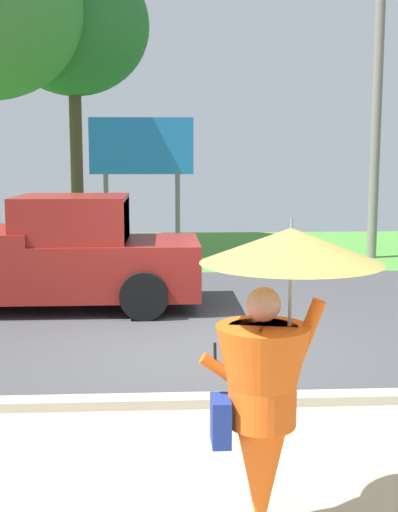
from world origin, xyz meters
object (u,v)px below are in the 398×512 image
at_px(tree_right_mid, 73,26).
at_px(monk_pedestrian, 270,370).
at_px(pickup_truck, 46,256).
at_px(utility_pole, 377,99).
at_px(roadside_billboard, 141,156).

bearing_deg(tree_right_mid, monk_pedestrian, -78.70).
height_order(pickup_truck, tree_right_mid, tree_right_mid).
bearing_deg(pickup_truck, utility_pole, 30.22).
relative_size(monk_pedestrian, pickup_truck, 0.41).
distance_m(monk_pedestrian, roadside_billboard, 12.99).
bearing_deg(tree_right_mid, roadside_billboard, -55.55).
bearing_deg(monk_pedestrian, utility_pole, 82.81).
height_order(pickup_truck, utility_pole, utility_pole).
distance_m(pickup_truck, utility_pole, 9.48).
distance_m(monk_pedestrian, pickup_truck, 7.63).
relative_size(roadside_billboard, tree_right_mid, 0.43).
relative_size(monk_pedestrian, tree_right_mid, 0.26).
xyz_separation_m(utility_pole, tree_right_mid, (-7.77, 3.30, 2.26)).
bearing_deg(pickup_truck, roadside_billboard, 69.83).
xyz_separation_m(monk_pedestrian, roadside_billboard, (-1.18, 12.86, 1.39)).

